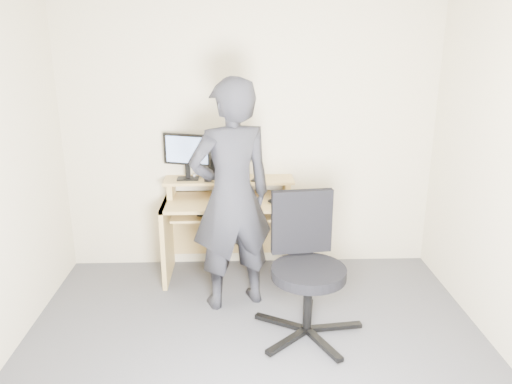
{
  "coord_description": "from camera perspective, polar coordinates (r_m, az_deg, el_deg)",
  "views": [
    {
      "loc": [
        -0.11,
        -2.87,
        2.18
      ],
      "look_at": [
        0.03,
        1.05,
        0.95
      ],
      "focal_mm": 35.0,
      "sensor_mm": 36.0,
      "label": 1
    }
  ],
  "objects": [
    {
      "name": "ground",
      "position": [
        3.6,
        0.12,
        -19.8
      ],
      "size": [
        3.5,
        3.5,
        0.0
      ],
      "primitive_type": "plane",
      "color": "#4F4E53",
      "rests_on": "ground"
    },
    {
      "name": "keyboard",
      "position": [
        4.49,
        -3.68,
        -2.31
      ],
      "size": [
        0.48,
        0.24,
        0.03
      ],
      "primitive_type": "cube",
      "rotation": [
        0.0,
        0.0,
        -0.14
      ],
      "color": "black",
      "rests_on": "desk"
    },
    {
      "name": "back_wall",
      "position": [
        4.71,
        -0.69,
        6.03
      ],
      "size": [
        3.5,
        0.02,
        2.5
      ],
      "primitive_type": "cube",
      "color": "beige",
      "rests_on": "ground"
    },
    {
      "name": "travel_mug",
      "position": [
        4.62,
        -1.61,
        2.68
      ],
      "size": [
        0.09,
        0.09,
        0.19
      ],
      "primitive_type": "cylinder",
      "rotation": [
        0.0,
        0.0,
        0.06
      ],
      "color": "#B2B2B6",
      "rests_on": "desk"
    },
    {
      "name": "office_chair",
      "position": [
        3.77,
        5.74,
        -7.86
      ],
      "size": [
        0.82,
        0.83,
        1.05
      ],
      "rotation": [
        0.0,
        0.0,
        0.12
      ],
      "color": "black",
      "rests_on": "ground"
    },
    {
      "name": "headphones",
      "position": [
        4.72,
        -6.2,
        1.79
      ],
      "size": [
        0.18,
        0.18,
        0.06
      ],
      "primitive_type": "torus",
      "rotation": [
        0.26,
        0.0,
        0.15
      ],
      "color": "silver",
      "rests_on": "desk"
    },
    {
      "name": "monitor",
      "position": [
        4.6,
        -7.9,
        4.51
      ],
      "size": [
        0.44,
        0.17,
        0.43
      ],
      "rotation": [
        0.0,
        0.0,
        -0.32
      ],
      "color": "black",
      "rests_on": "desk"
    },
    {
      "name": "desk",
      "position": [
        4.69,
        -3.04,
        -2.97
      ],
      "size": [
        1.2,
        0.6,
        0.91
      ],
      "color": "#DBB96B",
      "rests_on": "ground"
    },
    {
      "name": "smartphone",
      "position": [
        4.59,
        0.01,
        1.43
      ],
      "size": [
        0.11,
        0.14,
        0.01
      ],
      "primitive_type": "cube",
      "rotation": [
        0.0,
        0.0,
        -0.32
      ],
      "color": "black",
      "rests_on": "desk"
    },
    {
      "name": "charger",
      "position": [
        4.56,
        -5.62,
        1.39
      ],
      "size": [
        0.05,
        0.05,
        0.03
      ],
      "primitive_type": "cube",
      "rotation": [
        0.0,
        0.0,
        -0.18
      ],
      "color": "black",
      "rests_on": "desk"
    },
    {
      "name": "mouse",
      "position": [
        4.46,
        1.94,
        -1.04
      ],
      "size": [
        0.11,
        0.09,
        0.04
      ],
      "primitive_type": "ellipsoid",
      "rotation": [
        0.0,
        0.0,
        -0.28
      ],
      "color": "black",
      "rests_on": "desk"
    },
    {
      "name": "person",
      "position": [
        4.0,
        -2.81,
        -0.53
      ],
      "size": [
        0.81,
        0.67,
        1.9
      ],
      "primitive_type": "imported",
      "rotation": [
        0.0,
        0.0,
        3.5
      ],
      "color": "black",
      "rests_on": "ground"
    },
    {
      "name": "external_drive",
      "position": [
        4.66,
        -4.96,
        2.8
      ],
      "size": [
        0.08,
        0.14,
        0.2
      ],
      "primitive_type": "cube",
      "rotation": [
        0.0,
        0.0,
        -0.1
      ],
      "color": "black",
      "rests_on": "desk"
    }
  ]
}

